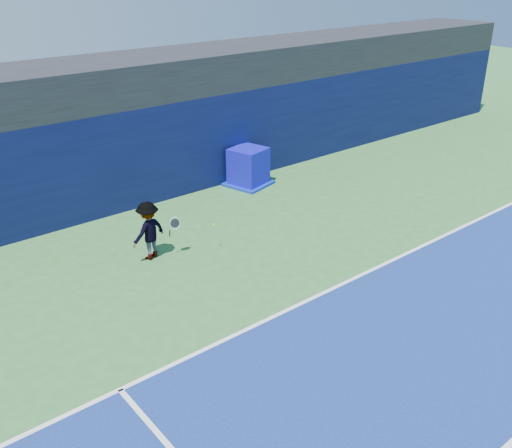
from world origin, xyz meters
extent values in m
plane|color=#347032|center=(0.00, 0.00, 0.00)|extent=(80.00, 80.00, 0.00)
cube|color=white|center=(0.00, 3.00, 0.01)|extent=(24.00, 0.10, 0.01)
cube|color=black|center=(0.00, 11.50, 3.60)|extent=(36.00, 3.00, 1.20)
cube|color=#0A0F37|center=(0.00, 10.50, 1.50)|extent=(36.00, 1.00, 3.00)
cube|color=#110CB2|center=(3.01, 9.45, 0.63)|extent=(1.28, 1.28, 1.26)
cube|color=#0B23A0|center=(3.01, 9.45, 0.04)|extent=(1.60, 1.60, 0.08)
imported|color=silver|center=(-2.12, 6.98, 0.76)|extent=(1.09, 0.79, 1.52)
cylinder|color=black|center=(-1.67, 6.73, 0.65)|extent=(0.07, 0.13, 0.24)
torus|color=silver|center=(-1.53, 6.68, 0.90)|extent=(0.28, 0.16, 0.27)
cylinder|color=black|center=(-1.53, 6.68, 0.90)|extent=(0.23, 0.12, 0.23)
sphere|color=#D1DD18|center=(-0.62, 6.29, 0.74)|extent=(0.06, 0.06, 0.06)
camera|label=1|loc=(-8.09, -4.63, 6.94)|focal=40.00mm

